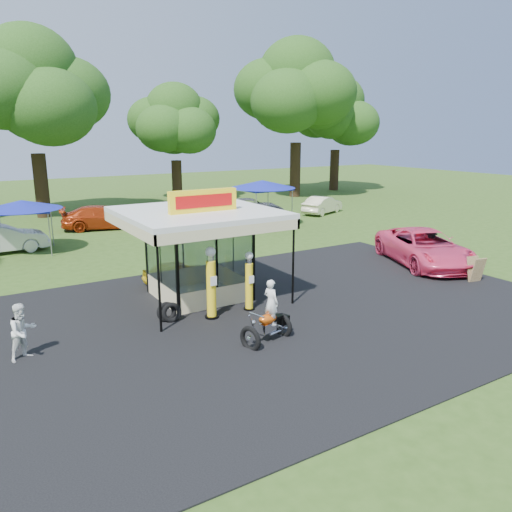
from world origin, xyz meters
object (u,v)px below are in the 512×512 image
Objects in this scene: spectator_east_a at (430,246)px; tent_west at (22,205)px; motorcycle at (269,317)px; bg_car_a at (0,239)px; gas_pump_right at (249,283)px; bg_car_d at (251,208)px; kiosk_car at (177,272)px; bg_car_b at (103,217)px; gas_pump_left at (211,285)px; spectator_west at (23,332)px; tent_east at (262,185)px; a_frame_sign at (476,270)px; gas_station_kiosk at (199,252)px; pink_sedan at (424,248)px; bg_car_e at (322,205)px.

tent_west is at bearing -78.78° from spectator_east_a.
bg_car_a is (-5.80, 16.78, -0.02)m from motorcycle.
gas_pump_right reaches higher than bg_car_d.
kiosk_car is 10.43m from tent_west.
bg_car_d is at bearing -82.83° from bg_car_b.
bg_car_d is (11.89, 17.19, -0.52)m from gas_pump_left.
spectator_west reaches higher than bg_car_b.
kiosk_car is at bearing 81.99° from gas_pump_left.
bg_car_d is at bearing 70.78° from tent_east.
a_frame_sign is at bearing -141.00° from bg_car_b.
spectator_east_a is at bearing 3.14° from motorcycle.
bg_car_d is (17.73, 17.22, -0.13)m from spectator_west.
tent_east is at bearing -47.57° from kiosk_car.
gas_station_kiosk is 2.56m from kiosk_car.
spectator_east_a is (18.33, 1.32, -0.02)m from spectator_west.
gas_pump_left is at bearing -36.15° from spectator_east_a.
motorcycle is at bearing -121.65° from tent_east.
pink_sedan is 1.38× the size of tent_east.
spectator_west is (-17.62, -1.08, -0.02)m from pink_sedan.
bg_car_b is (0.59, 15.85, -1.03)m from gas_station_kiosk.
motorcycle is 10.74m from a_frame_sign.
gas_pump_left is 2.69m from motorcycle.
spectator_east_a is (11.86, -1.01, -0.98)m from gas_station_kiosk.
gas_pump_right is at bearing 1.31° from gas_pump_left.
pink_sedan is 0.75m from spectator_east_a.
bg_car_b is (-11.28, 16.85, -0.05)m from spectator_east_a.
bg_car_d is (-0.60, 15.90, -0.12)m from spectator_east_a.
kiosk_car is 19.99m from bg_car_e.
gas_station_kiosk is 4.96m from motorcycle.
bg_car_a is (-17.64, 12.92, -0.04)m from spectator_east_a.
spectator_east_a is 15.92m from bg_car_d.
a_frame_sign is (9.88, -2.05, -0.49)m from gas_pump_right.
motorcycle is at bearing -139.95° from pink_sedan.
tent_east is at bearing -103.09° from bg_car_b.
gas_pump_right is 1.07× the size of motorcycle.
gas_pump_left is 12.57m from spectator_east_a.
spectator_west is at bearing -37.89° from spectator_east_a.
pink_sedan is at bearing 5.08° from gas_pump_left.
kiosk_car is (-0.00, 2.21, -1.30)m from gas_station_kiosk.
motorcycle is 6.97m from spectator_west.
bg_car_b is at bearing 86.15° from gas_pump_left.
kiosk_car is 11.30m from bg_car_a.
bg_car_e is (4.82, 14.23, -0.13)m from spectator_east_a.
gas_station_kiosk reaches higher than spectator_east_a.
bg_car_d is (11.26, 14.90, -1.10)m from gas_station_kiosk.
bg_car_e is 0.94× the size of tent_east.
bg_car_a is at bearing 62.87° from spectator_west.
gas_pump_left is 1.54× the size of spectator_west.
tent_west is (-21.32, -1.89, 1.83)m from bg_car_e.
spectator_east_a is 20.28m from bg_car_b.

